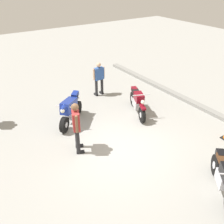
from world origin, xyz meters
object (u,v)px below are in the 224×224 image
Objects in this scene: motorcycle_blue_sportbike at (70,109)px; person_in_blue_shirt at (99,77)px; motorcycle_black_cruiser at (224,177)px; person_in_red_shirt at (76,124)px; motorcycle_maroon_cruiser at (138,102)px.

motorcycle_blue_sportbike is 0.96× the size of person_in_blue_shirt.
person_in_blue_shirt is at bearing -143.88° from motorcycle_black_cruiser.
person_in_red_shirt is at bearing 137.26° from person_in_blue_shirt.
motorcycle_maroon_cruiser is at bearing 37.28° from person_in_red_shirt.
motorcycle_black_cruiser is 1.05× the size of person_in_blue_shirt.
person_in_blue_shirt is (-7.14, 0.44, 0.39)m from motorcycle_black_cruiser.
motorcycle_blue_sportbike is 2.79m from motorcycle_maroon_cruiser.
person_in_blue_shirt is (-3.32, 2.84, -0.11)m from person_in_red_shirt.
person_in_red_shirt reaches higher than motorcycle_blue_sportbike.
motorcycle_blue_sportbike reaches higher than motorcycle_maroon_cruiser.
person_in_blue_shirt is at bearing 171.77° from motorcycle_blue_sportbike.
person_in_blue_shirt reaches higher than motorcycle_maroon_cruiser.
person_in_red_shirt reaches higher than motorcycle_maroon_cruiser.
motorcycle_black_cruiser is at bearing -36.15° from person_in_red_shirt.
motorcycle_blue_sportbike is 0.92× the size of motorcycle_black_cruiser.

